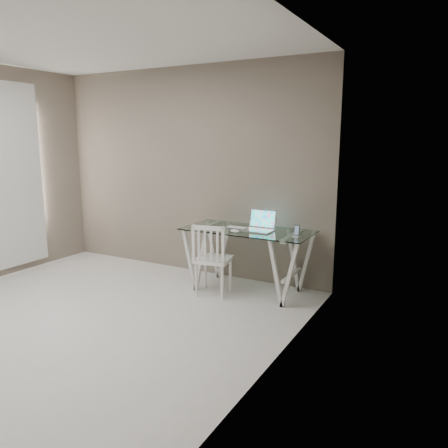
% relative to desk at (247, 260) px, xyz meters
% --- Properties ---
extents(room, '(4.50, 4.52, 2.71)m').
position_rel_desk_xyz_m(room, '(-1.15, -1.83, 1.33)').
color(room, beige).
rests_on(room, ground).
extents(desk, '(1.50, 0.70, 0.75)m').
position_rel_desk_xyz_m(desk, '(0.00, 0.00, 0.00)').
color(desk, silver).
rests_on(desk, ground).
extents(chair, '(0.45, 0.45, 0.84)m').
position_rel_desk_xyz_m(chair, '(-0.29, -0.34, 0.08)').
color(chair, white).
rests_on(chair, ground).
extents(laptop, '(0.33, 0.28, 0.23)m').
position_rel_desk_xyz_m(laptop, '(0.14, 0.03, 0.42)').
color(laptop, silver).
rests_on(laptop, desk).
extents(keyboard, '(0.29, 0.13, 0.01)m').
position_rel_desk_xyz_m(keyboard, '(-0.14, 0.03, 0.37)').
color(keyboard, silver).
rests_on(keyboard, desk).
extents(mouse, '(0.11, 0.06, 0.03)m').
position_rel_desk_xyz_m(mouse, '(-0.06, -0.22, 0.38)').
color(mouse, white).
rests_on(mouse, desk).
extents(phone_dock, '(0.07, 0.07, 0.13)m').
position_rel_desk_xyz_m(phone_dock, '(0.62, -0.09, 0.40)').
color(phone_dock, white).
rests_on(phone_dock, desk).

